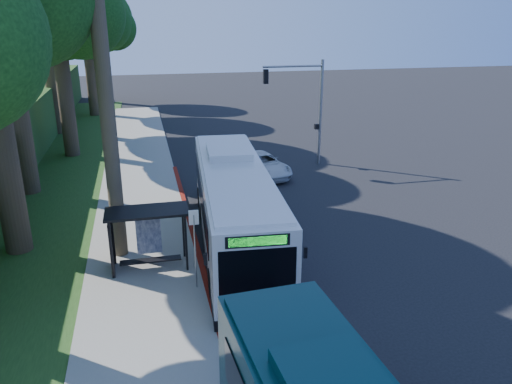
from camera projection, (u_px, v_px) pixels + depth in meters
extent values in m
plane|color=black|center=(295.00, 225.00, 24.33)|extent=(140.00, 140.00, 0.00)
cube|color=gray|center=(142.00, 238.00, 22.75)|extent=(4.50, 70.00, 0.12)
cube|color=maroon|center=(204.00, 274.00, 19.56)|extent=(0.25, 30.00, 0.13)
cube|color=#234719|center=(30.00, 210.00, 26.13)|extent=(8.00, 70.00, 0.06)
cube|color=black|center=(147.00, 211.00, 19.24)|extent=(3.20, 1.50, 0.10)
cube|color=black|center=(111.00, 246.00, 19.36)|extent=(0.06, 1.30, 2.20)
cube|color=navy|center=(149.00, 234.00, 20.30)|extent=(1.00, 0.12, 1.70)
cube|color=black|center=(151.00, 260.00, 19.83)|extent=(2.40, 0.40, 0.06)
cube|color=black|center=(113.00, 239.00, 19.93)|extent=(0.08, 0.08, 2.40)
cube|color=black|center=(183.00, 233.00, 20.53)|extent=(0.08, 0.08, 2.40)
cube|color=black|center=(112.00, 252.00, 18.82)|extent=(0.08, 0.08, 2.40)
cube|color=black|center=(186.00, 245.00, 19.42)|extent=(0.08, 0.08, 2.40)
cylinder|color=gray|center=(195.00, 253.00, 18.08)|extent=(0.06, 0.06, 3.00)
cube|color=white|center=(194.00, 217.00, 17.62)|extent=(0.35, 0.04, 0.55)
cylinder|color=gray|center=(320.00, 113.00, 33.38)|extent=(0.20, 0.20, 7.00)
cylinder|color=gray|center=(293.00, 66.00, 31.92)|extent=(4.00, 0.14, 0.14)
cube|color=black|center=(266.00, 77.00, 31.73)|extent=(0.30, 0.30, 0.90)
cube|color=black|center=(316.00, 127.00, 33.62)|extent=(0.25, 0.25, 0.35)
cylinder|color=#4C3F2D|center=(106.00, 103.00, 19.03)|extent=(0.60, 0.60, 13.00)
cylinder|color=#382B1E|center=(0.00, 132.00, 19.91)|extent=(1.10, 1.10, 10.50)
cylinder|color=#382B1E|center=(14.00, 89.00, 26.81)|extent=(1.18, 1.18, 11.90)
cylinder|color=#382B1E|center=(64.00, 88.00, 34.82)|extent=(1.06, 1.06, 9.80)
sphere|color=#12390F|center=(80.00, 13.00, 32.40)|extent=(5.88, 5.88, 5.88)
sphere|color=#12390F|center=(35.00, 9.00, 34.14)|extent=(5.46, 5.46, 5.46)
cylinder|color=#382B1E|center=(50.00, 67.00, 41.51)|extent=(1.14, 1.14, 11.20)
cylinder|color=#382B1E|center=(90.00, 70.00, 49.74)|extent=(1.02, 1.02, 9.10)
sphere|color=#12390F|center=(84.00, 11.00, 47.88)|extent=(8.00, 8.00, 8.00)
sphere|color=#12390F|center=(102.00, 22.00, 47.47)|extent=(5.60, 5.60, 5.60)
sphere|color=#12390F|center=(71.00, 19.00, 49.13)|extent=(5.20, 5.20, 5.20)
cylinder|color=#382B1E|center=(105.00, 66.00, 57.42)|extent=(0.98, 0.98, 8.40)
sphere|color=#12390F|center=(101.00, 19.00, 55.71)|extent=(7.00, 7.00, 7.00)
sphere|color=#12390F|center=(114.00, 28.00, 55.36)|extent=(4.90, 4.90, 4.90)
sphere|color=#12390F|center=(91.00, 25.00, 56.81)|extent=(4.55, 4.55, 4.55)
cube|color=silver|center=(234.00, 205.00, 21.55)|extent=(3.77, 13.21, 3.10)
cube|color=black|center=(235.00, 238.00, 22.08)|extent=(3.80, 13.28, 0.38)
cube|color=black|center=(233.00, 194.00, 21.96)|extent=(3.61, 10.36, 1.19)
cube|color=black|center=(257.00, 271.00, 15.44)|extent=(2.44, 0.32, 1.52)
cube|color=black|center=(221.00, 157.00, 27.46)|extent=(2.22, 0.30, 1.09)
cube|color=#19E533|center=(258.00, 241.00, 15.09)|extent=(1.80, 0.25, 0.30)
cube|color=silver|center=(234.00, 169.00, 21.02)|extent=(3.50, 12.54, 0.13)
cube|color=silver|center=(229.00, 152.00, 22.98)|extent=(2.14, 2.86, 0.38)
cylinder|color=black|center=(213.00, 283.00, 17.94)|extent=(0.41, 1.11, 1.09)
cylinder|color=black|center=(282.00, 278.00, 18.30)|extent=(0.41, 1.11, 1.09)
cylinder|color=black|center=(201.00, 197.00, 26.45)|extent=(0.41, 1.11, 1.09)
cylinder|color=black|center=(248.00, 195.00, 26.81)|extent=(0.41, 1.11, 1.09)
cube|color=black|center=(268.00, 327.00, 12.75)|extent=(2.05, 0.26, 1.00)
imported|color=silver|center=(262.00, 164.00, 31.77)|extent=(3.41, 5.43, 1.40)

